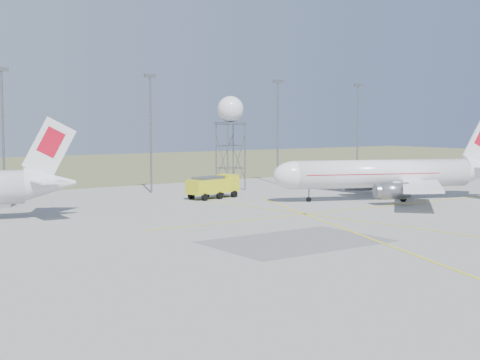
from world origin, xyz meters
TOP-DOWN VIEW (x-y plane):
  - grass_strip at (0.00, 140.00)m, footprint 400.00×120.00m
  - mast_a at (-35.00, 66.00)m, footprint 2.20×0.50m
  - mast_b at (-10.00, 66.00)m, footprint 2.20×0.50m
  - mast_c at (18.00, 66.00)m, footprint 2.20×0.50m
  - mast_d at (40.00, 66.00)m, footprint 2.20×0.50m
  - taxi_sign_near at (55.60, 72.00)m, footprint 1.60×0.17m
  - taxi_sign_far at (62.60, 72.00)m, footprint 1.60×0.17m
  - airliner_main at (15.42, 35.30)m, footprint 37.37×34.96m
  - radar_tower at (4.01, 62.07)m, footprint 4.68×4.68m
  - fire_truck at (-5.52, 52.88)m, footprint 9.60×5.04m

SIDE VIEW (x-z plane):
  - grass_strip at x=0.00m, z-range 0.00..0.03m
  - taxi_sign_near at x=55.60m, z-range 0.29..1.49m
  - taxi_sign_far at x=62.60m, z-range 0.29..1.49m
  - fire_truck at x=-5.52m, z-range -0.07..3.60m
  - airliner_main at x=15.42m, z-range -2.56..10.68m
  - radar_tower at x=4.01m, z-range 1.04..17.97m
  - mast_a at x=-35.00m, z-range 1.82..22.32m
  - mast_b at x=-10.00m, z-range 1.82..22.32m
  - mast_c at x=18.00m, z-range 1.82..22.32m
  - mast_d at x=40.00m, z-range 1.82..22.32m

